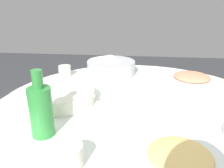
# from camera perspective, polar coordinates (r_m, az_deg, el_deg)

# --- Properties ---
(round_dining_table) EXTENTS (1.23, 1.23, 0.75)m
(round_dining_table) POSITION_cam_1_polar(r_m,az_deg,el_deg) (1.03, 6.37, -10.73)
(round_dining_table) COLOR #99999E
(round_dining_table) RESTS_ON ground
(rice_bowl) EXTENTS (0.28, 0.28, 0.09)m
(rice_bowl) POSITION_cam_1_polar(r_m,az_deg,el_deg) (1.35, -0.26, 4.28)
(rice_bowl) COLOR #B2B5BA
(rice_bowl) RESTS_ON round_dining_table
(soup_bowl) EXTENTS (0.28, 0.31, 0.06)m
(soup_bowl) POSITION_cam_1_polar(r_m,az_deg,el_deg) (1.00, -12.58, -3.01)
(soup_bowl) COLOR white
(soup_bowl) RESTS_ON round_dining_table
(dish_noodles) EXTENTS (0.24, 0.24, 0.04)m
(dish_noodles) POSITION_cam_1_polar(r_m,az_deg,el_deg) (0.67, 16.66, -17.44)
(dish_noodles) COLOR silver
(dish_noodles) RESTS_ON round_dining_table
(dish_shrimp) EXTENTS (0.25, 0.25, 0.04)m
(dish_shrimp) POSITION_cam_1_polar(r_m,az_deg,el_deg) (1.31, 19.39, 1.43)
(dish_shrimp) COLOR silver
(dish_shrimp) RESTS_ON round_dining_table
(green_bottle) EXTENTS (0.07, 0.07, 0.22)m
(green_bottle) POSITION_cam_1_polar(r_m,az_deg,el_deg) (0.76, -17.45, -6.25)
(green_bottle) COLOR #2F893B
(green_bottle) RESTS_ON round_dining_table
(tea_cup_near) EXTENTS (0.07, 0.07, 0.06)m
(tea_cup_near) POSITION_cam_1_polar(r_m,az_deg,el_deg) (1.34, -11.80, 3.23)
(tea_cup_near) COLOR silver
(tea_cup_near) RESTS_ON round_dining_table
(tea_cup_far) EXTENTS (0.07, 0.07, 0.06)m
(tea_cup_far) POSITION_cam_1_polar(r_m,az_deg,el_deg) (0.64, -10.59, -17.38)
(tea_cup_far) COLOR silver
(tea_cup_far) RESTS_ON round_dining_table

